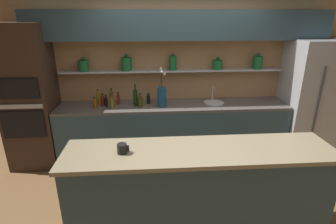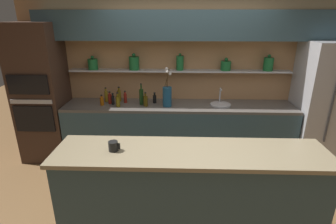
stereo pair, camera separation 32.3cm
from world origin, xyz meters
name	(u,v)px [view 1 (the left image)]	position (x,y,z in m)	size (l,w,h in m)	color
ground_plane	(190,206)	(0.00, 0.00, 0.00)	(12.00, 12.00, 0.00)	brown
back_wall_unit	(178,61)	(0.00, 1.53, 1.55)	(5.20, 0.44, 2.60)	tan
back_counter_unit	(173,131)	(-0.11, 1.24, 0.46)	(3.55, 0.62, 0.92)	#334C56
island_counter	(198,194)	(0.00, -0.42, 0.51)	(2.61, 0.61, 1.02)	#334C56
refrigerator	(313,100)	(2.14, 1.20, 0.95)	(0.91, 0.73, 1.89)	#B7B7BC
oven_tower	(29,98)	(-2.25, 1.24, 1.07)	(0.70, 0.64, 2.14)	#3D281E
flower_vase	(162,95)	(-0.29, 1.17, 1.09)	(0.14, 0.15, 0.59)	navy
sink_fixture	(214,102)	(0.54, 1.25, 0.94)	(0.31, 0.31, 0.25)	#B7B7BC
bottle_oil_0	(140,102)	(-0.61, 1.15, 1.01)	(0.07, 0.07, 0.22)	#47380A
bottle_wine_1	(135,97)	(-0.69, 1.24, 1.05)	(0.07, 0.07, 0.33)	#193814
bottle_sauce_2	(103,101)	(-1.19, 1.26, 1.00)	(0.06, 0.06, 0.19)	maroon
bottle_sauce_3	(95,103)	(-1.29, 1.17, 0.99)	(0.06, 0.06, 0.17)	#9E4C0A
bottle_oil_4	(112,103)	(-1.03, 1.12, 1.01)	(0.06, 0.06, 0.22)	brown
bottle_oil_5	(112,97)	(-1.07, 1.40, 1.01)	(0.06, 0.06, 0.24)	brown
bottle_sauce_6	(106,101)	(-1.13, 1.23, 1.00)	(0.05, 0.05, 0.18)	black
bottle_oil_7	(98,98)	(-1.27, 1.37, 1.01)	(0.06, 0.06, 0.23)	olive
bottle_sauce_8	(148,99)	(-0.49, 1.32, 0.99)	(0.06, 0.06, 0.17)	black
bottle_sauce_9	(118,99)	(-0.96, 1.32, 1.00)	(0.05, 0.05, 0.19)	maroon
coffee_mug	(122,149)	(-0.74, -0.44, 1.07)	(0.11, 0.09, 0.09)	black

